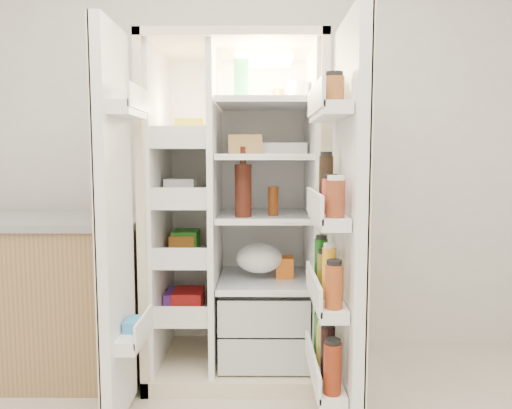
{
  "coord_description": "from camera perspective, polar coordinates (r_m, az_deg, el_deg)",
  "views": [
    {
      "loc": [
        0.15,
        -1.04,
        1.21
      ],
      "look_at": [
        0.14,
        1.25,
        0.97
      ],
      "focal_mm": 34.0,
      "sensor_mm": 36.0,
      "label": 1
    }
  ],
  "objects": [
    {
      "name": "wall_back",
      "position": [
        3.05,
        -2.5,
        8.47
      ],
      "size": [
        4.0,
        0.02,
        2.7
      ],
      "primitive_type": "cube",
      "color": "silver",
      "rests_on": "floor"
    },
    {
      "name": "refrigerator",
      "position": [
        2.74,
        -1.98,
        -3.93
      ],
      "size": [
        0.92,
        0.7,
        1.8
      ],
      "color": "beige",
      "rests_on": "floor"
    },
    {
      "name": "freezer_door",
      "position": [
        2.21,
        -16.17,
        -2.65
      ],
      "size": [
        0.15,
        0.4,
        1.72
      ],
      "color": "white",
      "rests_on": "floor"
    },
    {
      "name": "fridge_door",
      "position": [
        2.06,
        10.22,
        -3.59
      ],
      "size": [
        0.17,
        0.58,
        1.72
      ],
      "color": "white",
      "rests_on": "floor"
    },
    {
      "name": "kitchen_counter",
      "position": [
        2.98,
        -24.15,
        -9.68
      ],
      "size": [
        1.2,
        0.64,
        0.87
      ],
      "color": "#9B764D",
      "rests_on": "floor"
    }
  ]
}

